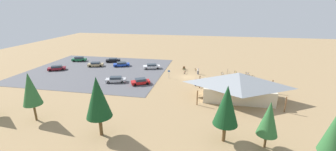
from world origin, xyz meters
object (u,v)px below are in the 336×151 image
(pine_west, at_px, (227,105))
(bicycle_purple_near_porch, at_px, (228,71))
(bicycle_green_near_sign, at_px, (184,70))
(pine_east, at_px, (335,131))
(pine_center, at_px, (30,89))
(bicycle_silver_mid_cluster, at_px, (248,78))
(car_maroon_aisle_side, at_px, (57,68))
(bicycle_white_edge_south, at_px, (223,74))
(car_tan_end_stall, at_px, (96,64))
(bike_pavilion, at_px, (238,84))
(bicycle_teal_lone_west, at_px, (241,76))
(car_blue_front_row, at_px, (121,64))
(car_silver_inner_stall, at_px, (116,79))
(car_green_second_row, at_px, (79,59))
(visitor_near_lot, at_px, (198,71))
(bicycle_red_yard_left, at_px, (185,73))
(bicycle_orange_back_row, at_px, (196,70))
(car_black_far_end, at_px, (113,60))
(car_red_near_entry, at_px, (140,81))
(pine_midwest, at_px, (98,97))
(trash_bin, at_px, (184,68))
(visitor_crossing_yard, at_px, (196,82))
(bicycle_black_yard_center, at_px, (251,76))
(bicycle_yellow_yard_front, at_px, (236,73))
(bicycle_blue_yard_right, at_px, (247,74))
(pine_far_east, at_px, (269,119))

(pine_west, bearing_deg, bicycle_purple_near_porch, -94.59)
(bicycle_green_near_sign, bearing_deg, pine_west, 106.00)
(pine_east, relative_size, pine_center, 0.98)
(bicycle_silver_mid_cluster, relative_size, car_maroon_aisle_side, 0.31)
(bicycle_white_edge_south, relative_size, car_tan_end_stall, 0.35)
(bike_pavilion, relative_size, car_tan_end_stall, 3.18)
(pine_west, bearing_deg, bicycle_teal_lone_west, -100.97)
(car_blue_front_row, bearing_deg, car_silver_inner_stall, 107.08)
(bicycle_green_near_sign, distance_m, car_green_second_row, 35.09)
(bicycle_teal_lone_west, xyz_separation_m, visitor_near_lot, (10.68, -0.79, 0.57))
(bicycle_red_yard_left, bearing_deg, pine_center, 54.92)
(bicycle_orange_back_row, bearing_deg, bike_pavilion, 118.35)
(car_green_second_row, bearing_deg, pine_center, 112.68)
(bicycle_orange_back_row, xyz_separation_m, car_black_far_end, (26.67, -5.29, 0.31))
(pine_west, relative_size, car_silver_inner_stall, 1.61)
(bicycle_red_yard_left, xyz_separation_m, car_red_near_entry, (9.02, 9.99, 0.37))
(bicycle_red_yard_left, bearing_deg, bicycle_silver_mid_cluster, 172.73)
(pine_midwest, height_order, visitor_near_lot, pine_midwest)
(trash_bin, distance_m, bicycle_purple_near_porch, 11.93)
(bicycle_green_near_sign, xyz_separation_m, visitor_crossing_yard, (-3.89, 11.23, 0.55))
(bicycle_teal_lone_west, relative_size, car_green_second_row, 0.33)
(bicycle_black_yard_center, bearing_deg, bike_pavilion, 70.44)
(bicycle_orange_back_row, bearing_deg, bicycle_white_edge_south, 161.86)
(bicycle_black_yard_center, distance_m, car_maroon_aisle_side, 52.39)
(bicycle_green_near_sign, bearing_deg, car_red_near_entry, 55.92)
(bicycle_yellow_yard_front, distance_m, car_maroon_aisle_side, 49.05)
(pine_midwest, xyz_separation_m, bicycle_silver_mid_cluster, (-23.87, -28.66, -5.33))
(car_red_near_entry, distance_m, car_maroon_aisle_side, 27.27)
(bike_pavilion, xyz_separation_m, bicycle_black_yard_center, (-4.95, -13.94, -2.61))
(bike_pavilion, height_order, pine_center, pine_center)
(trash_bin, height_order, bicycle_red_yard_left, trash_bin)
(bicycle_white_edge_south, height_order, visitor_near_lot, visitor_near_lot)
(bicycle_blue_yard_right, distance_m, bicycle_silver_mid_cluster, 4.15)
(bike_pavilion, distance_m, pine_midwest, 26.14)
(bicycle_yellow_yard_front, bearing_deg, car_tan_end_stall, -0.12)
(pine_midwest, relative_size, bicycle_blue_yard_right, 5.41)
(trash_bin, distance_m, bicycle_blue_yard_right, 16.94)
(bicycle_white_edge_south, distance_m, visitor_crossing_yard, 11.08)
(bicycle_white_edge_south, bearing_deg, pine_west, 87.70)
(bike_pavilion, height_order, trash_bin, bike_pavilion)
(bicycle_black_yard_center, bearing_deg, bicycle_blue_yard_right, -73.82)
(pine_far_east, bearing_deg, visitor_near_lot, -70.96)
(pine_center, bearing_deg, car_blue_front_row, -91.53)
(bicycle_teal_lone_west, relative_size, car_black_far_end, 0.32)
(pine_far_east, bearing_deg, bicycle_black_yard_center, -95.94)
(car_tan_end_stall, height_order, visitor_crossing_yard, visitor_crossing_yard)
(bicycle_teal_lone_west, bearing_deg, bicycle_purple_near_porch, -50.51)
(car_maroon_aisle_side, bearing_deg, pine_midwest, 135.14)
(bike_pavilion, distance_m, bicycle_blue_yard_right, 16.91)
(bicycle_red_yard_left, relative_size, car_blue_front_row, 0.33)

